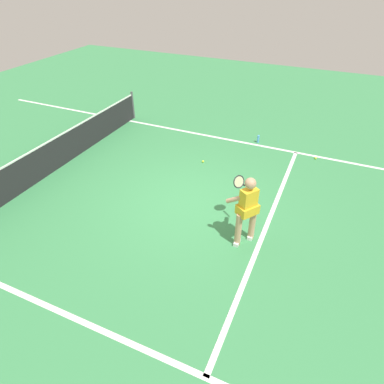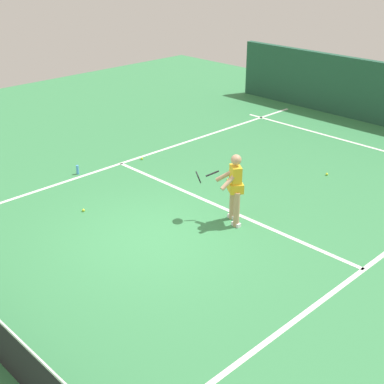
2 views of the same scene
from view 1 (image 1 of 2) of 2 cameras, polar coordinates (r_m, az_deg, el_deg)
name	(u,v)px [view 1 (image 1 of 2)]	position (r m, az deg, el deg)	size (l,w,h in m)	color
ground_plane	(188,203)	(8.12, -0.72, -1.81)	(27.14, 27.14, 0.00)	#38844C
service_line_marking	(267,224)	(7.69, 12.67, -5.29)	(7.30, 0.10, 0.01)	white
sideline_left_marking	(93,327)	(6.02, -16.40, -21.08)	(0.10, 18.87, 0.01)	white
sideline_right_marking	(235,141)	(11.06, 7.26, 8.62)	(0.10, 18.87, 0.01)	white
court_net	(55,154)	(9.98, -22.19, 6.02)	(7.98, 0.08, 0.98)	#4C4C51
tennis_player	(247,208)	(6.66, 9.30, -2.67)	(1.09, 0.76, 1.55)	tan
tennis_ball_near	(316,158)	(10.55, 20.24, 5.42)	(0.07, 0.07, 0.07)	#D1E533
tennis_ball_mid	(203,161)	(9.74, 1.88, 5.21)	(0.07, 0.07, 0.07)	#D1E533
water_bottle	(258,139)	(11.03, 11.17, 8.82)	(0.07, 0.07, 0.24)	#4C9EE5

